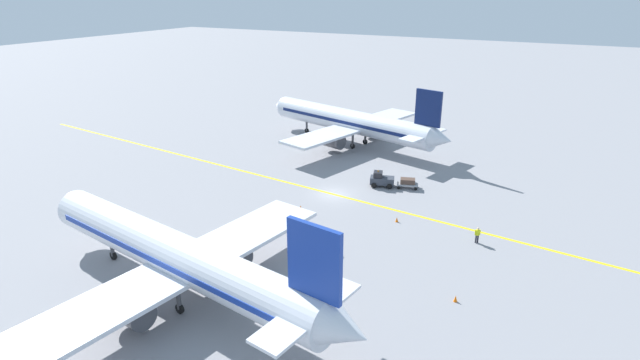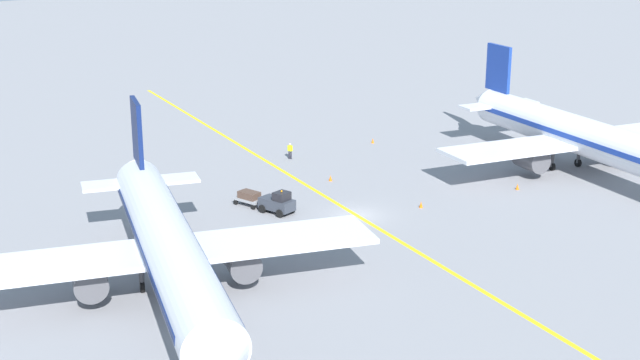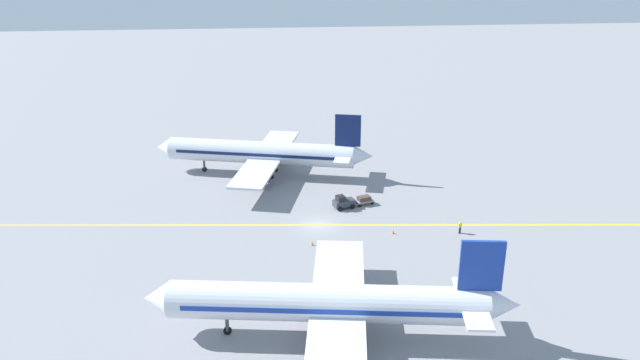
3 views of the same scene
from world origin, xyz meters
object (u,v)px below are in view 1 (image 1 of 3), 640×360
(traffic_cone_far_edge, at_px, (456,299))
(baggage_tug_dark, at_px, (381,180))
(ground_crew_worker, at_px, (477,235))
(traffic_cone_mid_apron, at_px, (301,208))
(airplane_at_gate, at_px, (179,257))
(baggage_cart_trailing, at_px, (408,182))
(airplane_adjacent_stand, at_px, (352,122))
(traffic_cone_near_nose, at_px, (239,246))
(traffic_cone_by_wingtip, at_px, (397,219))

(traffic_cone_far_edge, bearing_deg, baggage_tug_dark, 35.22)
(ground_crew_worker, distance_m, traffic_cone_mid_apron, 19.46)
(baggage_tug_dark, relative_size, traffic_cone_mid_apron, 6.03)
(airplane_at_gate, height_order, baggage_cart_trailing, airplane_at_gate)
(airplane_adjacent_stand, bearing_deg, traffic_cone_near_nose, -172.71)
(baggage_cart_trailing, bearing_deg, traffic_cone_by_wingtip, -167.69)
(airplane_adjacent_stand, height_order, ground_crew_worker, airplane_adjacent_stand)
(baggage_tug_dark, bearing_deg, airplane_adjacent_stand, 36.68)
(airplane_adjacent_stand, bearing_deg, baggage_cart_trailing, -134.13)
(airplane_at_gate, height_order, traffic_cone_mid_apron, airplane_at_gate)
(ground_crew_worker, xyz_separation_m, traffic_cone_far_edge, (-10.93, -0.58, -0.63))
(traffic_cone_near_nose, bearing_deg, baggage_cart_trailing, -22.47)
(traffic_cone_near_nose, bearing_deg, baggage_tug_dark, -16.10)
(traffic_cone_mid_apron, height_order, traffic_cone_by_wingtip, same)
(airplane_adjacent_stand, xyz_separation_m, traffic_cone_far_edge, (-35.21, -25.43, -3.43))
(airplane_at_gate, relative_size, ground_crew_worker, 21.12)
(baggage_tug_dark, height_order, traffic_cone_by_wingtip, baggage_tug_dark)
(traffic_cone_by_wingtip, height_order, traffic_cone_far_edge, same)
(airplane_at_gate, height_order, baggage_tug_dark, airplane_at_gate)
(airplane_at_gate, relative_size, baggage_tug_dark, 10.70)
(baggage_cart_trailing, relative_size, traffic_cone_near_nose, 5.28)
(airplane_adjacent_stand, relative_size, baggage_tug_dark, 10.57)
(baggage_tug_dark, bearing_deg, ground_crew_worker, -124.65)
(traffic_cone_mid_apron, height_order, traffic_cone_far_edge, same)
(baggage_cart_trailing, xyz_separation_m, traffic_cone_near_nose, (-22.73, 9.40, -0.49))
(baggage_cart_trailing, bearing_deg, airplane_adjacent_stand, 45.87)
(traffic_cone_far_edge, bearing_deg, traffic_cone_near_nose, 93.19)
(ground_crew_worker, height_order, traffic_cone_near_nose, ground_crew_worker)
(ground_crew_worker, distance_m, traffic_cone_near_nose, 23.54)
(traffic_cone_by_wingtip, bearing_deg, traffic_cone_far_edge, -141.77)
(airplane_adjacent_stand, distance_m, traffic_cone_by_wingtip, 28.76)
(traffic_cone_mid_apron, bearing_deg, traffic_cone_far_edge, -115.45)
(airplane_adjacent_stand, bearing_deg, traffic_cone_by_wingtip, -145.42)
(airplane_at_gate, distance_m, baggage_tug_dark, 30.97)
(baggage_tug_dark, height_order, traffic_cone_near_nose, baggage_tug_dark)
(ground_crew_worker, bearing_deg, traffic_cone_by_wingtip, 84.90)
(baggage_tug_dark, bearing_deg, traffic_cone_far_edge, -144.78)
(traffic_cone_far_edge, bearing_deg, baggage_cart_trailing, 27.80)
(airplane_adjacent_stand, height_order, traffic_cone_near_nose, airplane_adjacent_stand)
(ground_crew_worker, bearing_deg, traffic_cone_near_nose, 120.90)
(baggage_cart_trailing, bearing_deg, airplane_at_gate, 164.77)
(airplane_adjacent_stand, distance_m, ground_crew_worker, 34.85)
(traffic_cone_near_nose, relative_size, traffic_cone_mid_apron, 1.00)
(ground_crew_worker, xyz_separation_m, traffic_cone_by_wingtip, (0.77, 8.64, -0.63))
(baggage_cart_trailing, bearing_deg, ground_crew_worker, -134.61)
(ground_crew_worker, xyz_separation_m, traffic_cone_mid_apron, (-1.42, 19.39, -0.63))
(traffic_cone_by_wingtip, bearing_deg, airplane_adjacent_stand, 34.58)
(airplane_at_gate, xyz_separation_m, baggage_tug_dark, (30.37, -5.41, -2.81))
(airplane_at_gate, relative_size, traffic_cone_far_edge, 64.52)
(baggage_tug_dark, distance_m, traffic_cone_near_nose, 22.61)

